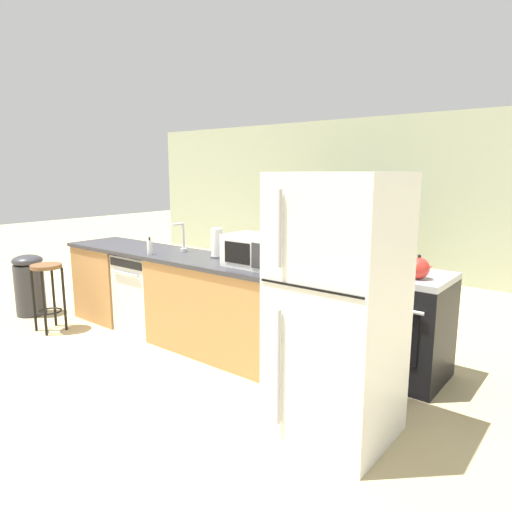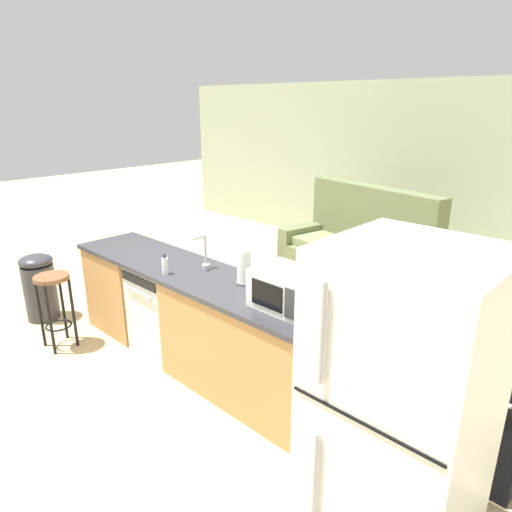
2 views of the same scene
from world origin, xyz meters
TOP-DOWN VIEW (x-y plane):
  - ground_plane at (0.00, 0.00)m, footprint 24.00×24.00m
  - wall_back at (0.30, 4.20)m, footprint 10.00×0.06m
  - kitchen_counter at (0.24, 0.00)m, footprint 2.94×0.66m
  - dishwasher at (-0.25, -0.00)m, footprint 0.58×0.61m
  - stove_range at (2.35, 0.55)m, footprint 0.76×0.68m
  - refrigerator at (2.35, -0.55)m, footprint 0.72×0.73m
  - microwave at (1.23, -0.00)m, footprint 0.50×0.37m
  - sink_faucet at (0.17, 0.12)m, footprint 0.07×0.18m
  - paper_towel_roll at (0.67, 0.11)m, footprint 0.14×0.14m
  - soap_bottle at (0.04, -0.20)m, footprint 0.06×0.06m
  - kettle at (2.52, 0.42)m, footprint 0.21×0.17m
  - bar_stool at (-1.05, -0.73)m, footprint 0.32×0.32m
  - trash_bin at (-1.80, -0.59)m, footprint 0.35×0.35m
  - couch at (0.17, 2.71)m, footprint 2.14×1.27m

SIDE VIEW (x-z plane):
  - ground_plane at x=0.00m, z-range 0.00..0.00m
  - trash_bin at x=-1.80m, z-range 0.01..0.75m
  - couch at x=0.17m, z-range -0.24..1.03m
  - kitchen_counter at x=0.24m, z-range -0.03..0.87m
  - dishwasher at x=-0.25m, z-range 0.00..0.84m
  - stove_range at x=2.35m, z-range 0.00..0.90m
  - bar_stool at x=-1.05m, z-range 0.17..0.91m
  - refrigerator at x=2.35m, z-range 0.00..1.72m
  - soap_bottle at x=0.04m, z-range 0.88..1.06m
  - kettle at x=2.52m, z-range 0.89..1.08m
  - sink_faucet at x=0.17m, z-range 0.88..1.18m
  - paper_towel_roll at x=0.67m, z-range 0.90..1.18m
  - microwave at x=1.23m, z-range 0.90..1.18m
  - wall_back at x=0.30m, z-range 0.00..2.60m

